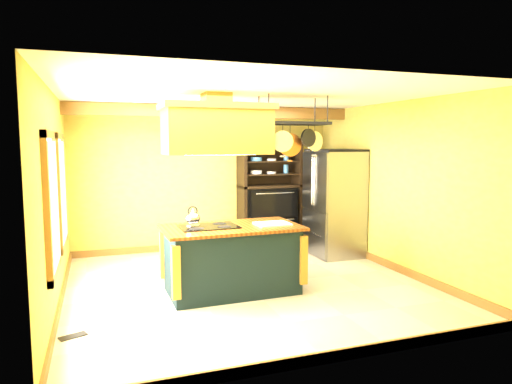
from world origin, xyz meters
TOP-DOWN VIEW (x-y plane):
  - floor at (0.00, 0.00)m, footprint 5.00×5.00m
  - ceiling at (0.00, 0.00)m, footprint 5.00×5.00m
  - wall_back at (0.00, 2.50)m, footprint 5.00×0.02m
  - wall_front at (0.00, -2.50)m, footprint 5.00×0.02m
  - wall_left at (-2.50, 0.00)m, footprint 0.02×5.00m
  - wall_right at (2.50, 0.00)m, footprint 0.02×5.00m
  - ceiling_beam at (0.00, 1.70)m, footprint 5.00×0.15m
  - window_near at (-2.47, -0.80)m, footprint 0.06×1.06m
  - window_far at (-2.47, 0.60)m, footprint 0.06×1.06m
  - kitchen_island at (-0.29, -0.20)m, footprint 1.89×1.08m
  - range_hood at (-0.49, -0.20)m, footprint 1.45×0.82m
  - pot_rack at (0.62, -0.19)m, footprint 1.05×0.48m
  - refrigerator at (2.07, 1.21)m, footprint 0.82×0.97m
  - hutch at (1.20, 2.27)m, footprint 1.21×0.55m
  - floor_register at (-2.30, -1.06)m, footprint 0.30×0.21m

SIDE VIEW (x-z plane):
  - floor at x=0.00m, z-range 0.00..0.00m
  - floor_register at x=-2.30m, z-range 0.00..0.01m
  - kitchen_island at x=-0.29m, z-range -0.09..1.02m
  - hutch at x=1.20m, z-range -0.23..1.90m
  - refrigerator at x=2.07m, z-range -0.02..1.87m
  - wall_back at x=0.00m, z-range 0.00..2.70m
  - wall_front at x=0.00m, z-range 0.00..2.70m
  - wall_left at x=-2.50m, z-range 0.00..2.70m
  - wall_right at x=2.50m, z-range 0.00..2.70m
  - window_near at x=-2.47m, z-range 0.62..2.18m
  - window_far at x=-2.47m, z-range 0.62..2.18m
  - pot_rack at x=0.62m, z-range 1.79..2.64m
  - range_hood at x=-0.49m, z-range 1.85..2.65m
  - ceiling_beam at x=0.00m, z-range 2.49..2.69m
  - ceiling at x=0.00m, z-range 2.70..2.70m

